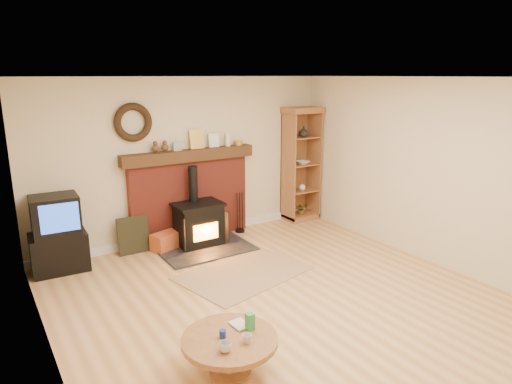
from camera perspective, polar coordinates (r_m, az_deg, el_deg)
ground at (r=5.55m, az=3.93°, el=-13.82°), size 5.50×5.50×0.00m
room_shell at (r=5.04m, az=3.46°, el=4.03°), size 5.02×5.52×2.61m
chimney_breast at (r=7.43m, az=-8.23°, el=0.11°), size 2.20×0.22×1.78m
wood_stove at (r=7.20m, az=-7.08°, el=-4.20°), size 1.40×1.00×1.25m
area_rug at (r=6.31m, az=-1.55°, el=-10.05°), size 1.88×1.49×0.01m
tv_unit at (r=6.78m, az=-23.56°, el=-4.99°), size 0.75×0.55×1.06m
curio_cabinet at (r=8.38m, az=5.54°, el=3.45°), size 0.66×0.48×2.07m
firelog_box at (r=7.19m, az=-11.16°, el=-6.08°), size 0.50×0.40×0.27m
leaning_painting at (r=7.14m, az=-15.08°, el=-5.21°), size 0.47×0.13×0.56m
fire_tools at (r=7.84m, az=-2.03°, el=-4.08°), size 0.16×0.16×0.70m
coffee_table at (r=4.28m, az=-3.25°, el=-18.46°), size 0.86×0.86×0.53m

